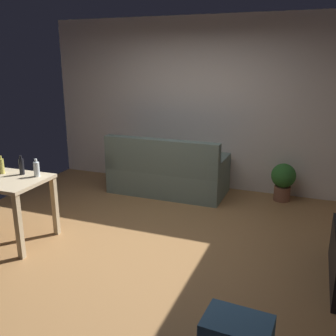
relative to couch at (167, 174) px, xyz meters
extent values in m
cube|color=#9E7042|center=(0.34, -1.59, -0.32)|extent=(5.20, 4.40, 0.02)
cube|color=silver|center=(0.34, 0.61, 1.04)|extent=(5.20, 0.10, 2.70)
cube|color=slate|center=(0.00, 0.06, -0.11)|extent=(1.80, 0.84, 0.40)
cube|color=slate|center=(0.00, -0.28, 0.35)|extent=(1.80, 0.16, 0.52)
cube|color=slate|center=(0.82, 0.06, 0.20)|extent=(0.16, 0.84, 0.22)
cube|color=slate|center=(-0.82, 0.06, 0.20)|extent=(0.16, 0.84, 0.22)
cube|color=tan|center=(-0.70, -2.48, 0.05)|extent=(0.06, 0.06, 0.72)
cube|color=tan|center=(-0.72, -1.86, 0.05)|extent=(0.06, 0.06, 0.72)
cylinder|color=brown|center=(1.73, 0.31, -0.20)|extent=(0.24, 0.24, 0.22)
sphere|color=#2D6B28|center=(1.73, 0.31, 0.08)|extent=(0.36, 0.36, 0.36)
cylinder|color=#BCB24C|center=(-1.29, -2.04, 0.54)|extent=(0.06, 0.06, 0.17)
cylinder|color=#BCB24C|center=(-1.29, -2.04, 0.65)|extent=(0.03, 0.03, 0.04)
cylinder|color=black|center=(-1.04, -1.99, 0.55)|extent=(0.06, 0.06, 0.19)
cylinder|color=black|center=(-1.04, -1.99, 0.66)|extent=(0.03, 0.03, 0.04)
cylinder|color=silver|center=(-0.82, -1.99, 0.54)|extent=(0.07, 0.07, 0.17)
cylinder|color=silver|center=(-0.82, -1.99, 0.64)|extent=(0.03, 0.03, 0.04)
camera|label=1|loc=(2.08, -5.30, 1.76)|focal=40.49mm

